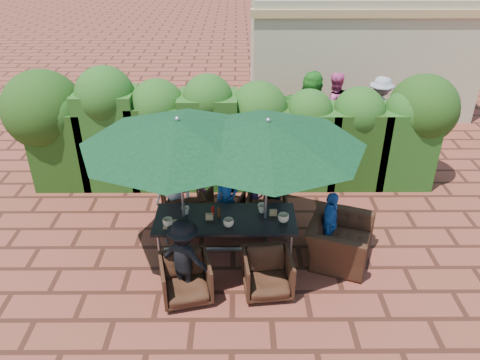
{
  "coord_description": "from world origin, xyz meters",
  "views": [
    {
      "loc": [
        0.09,
        -6.44,
        4.94
      ],
      "look_at": [
        0.12,
        0.4,
        1.1
      ],
      "focal_mm": 35.0,
      "sensor_mm": 36.0,
      "label": 1
    }
  ],
  "objects_px": {
    "chair_far_mid": "(222,209)",
    "dining_table": "(225,222)",
    "chair_end_right": "(340,235)",
    "chair_far_right": "(267,206)",
    "chair_near_right": "(268,272)",
    "umbrella_left": "(178,132)",
    "chair_near_left": "(186,277)",
    "umbrella_right": "(268,134)",
    "chair_far_left": "(184,206)"
  },
  "relations": [
    {
      "from": "chair_near_left",
      "to": "chair_end_right",
      "type": "height_order",
      "value": "chair_end_right"
    },
    {
      "from": "umbrella_right",
      "to": "chair_far_left",
      "type": "xyz_separation_m",
      "value": [
        -1.43,
        0.96,
        -1.84
      ]
    },
    {
      "from": "chair_far_left",
      "to": "chair_far_right",
      "type": "bearing_deg",
      "value": 163.73
    },
    {
      "from": "umbrella_left",
      "to": "umbrella_right",
      "type": "bearing_deg",
      "value": -2.53
    },
    {
      "from": "chair_far_mid",
      "to": "chair_near_left",
      "type": "distance_m",
      "value": 1.9
    },
    {
      "from": "umbrella_left",
      "to": "chair_far_mid",
      "type": "height_order",
      "value": "umbrella_left"
    },
    {
      "from": "dining_table",
      "to": "umbrella_right",
      "type": "bearing_deg",
      "value": 0.54
    },
    {
      "from": "dining_table",
      "to": "chair_near_right",
      "type": "xyz_separation_m",
      "value": [
        0.64,
        -0.85,
        -0.31
      ]
    },
    {
      "from": "chair_far_mid",
      "to": "chair_near_left",
      "type": "relative_size",
      "value": 0.96
    },
    {
      "from": "chair_far_mid",
      "to": "chair_end_right",
      "type": "relative_size",
      "value": 0.64
    },
    {
      "from": "chair_far_left",
      "to": "chair_end_right",
      "type": "xyz_separation_m",
      "value": [
        2.64,
        -1.04,
        0.11
      ]
    },
    {
      "from": "dining_table",
      "to": "umbrella_left",
      "type": "height_order",
      "value": "umbrella_left"
    },
    {
      "from": "dining_table",
      "to": "chair_far_left",
      "type": "relative_size",
      "value": 3.04
    },
    {
      "from": "chair_far_mid",
      "to": "chair_near_right",
      "type": "bearing_deg",
      "value": 131.87
    },
    {
      "from": "chair_end_right",
      "to": "chair_far_right",
      "type": "bearing_deg",
      "value": 68.72
    },
    {
      "from": "dining_table",
      "to": "umbrella_right",
      "type": "relative_size",
      "value": 0.77
    },
    {
      "from": "dining_table",
      "to": "chair_end_right",
      "type": "height_order",
      "value": "chair_end_right"
    },
    {
      "from": "chair_far_left",
      "to": "umbrella_right",
      "type": "bearing_deg",
      "value": 130.27
    },
    {
      "from": "chair_far_right",
      "to": "chair_near_right",
      "type": "height_order",
      "value": "chair_far_right"
    },
    {
      "from": "chair_far_left",
      "to": "chair_far_right",
      "type": "relative_size",
      "value": 1.02
    },
    {
      "from": "chair_far_mid",
      "to": "chair_far_right",
      "type": "xyz_separation_m",
      "value": [
        0.81,
        0.08,
        0.01
      ]
    },
    {
      "from": "chair_far_left",
      "to": "chair_far_right",
      "type": "xyz_separation_m",
      "value": [
        1.52,
        -0.01,
        -0.01
      ]
    },
    {
      "from": "chair_far_left",
      "to": "chair_end_right",
      "type": "distance_m",
      "value": 2.84
    },
    {
      "from": "chair_far_right",
      "to": "chair_near_left",
      "type": "distance_m",
      "value": 2.31
    },
    {
      "from": "dining_table",
      "to": "umbrella_right",
      "type": "xyz_separation_m",
      "value": [
        0.64,
        0.01,
        1.54
      ]
    },
    {
      "from": "umbrella_left",
      "to": "chair_end_right",
      "type": "height_order",
      "value": "umbrella_left"
    },
    {
      "from": "chair_far_left",
      "to": "chair_far_mid",
      "type": "bearing_deg",
      "value": 157.19
    },
    {
      "from": "chair_far_left",
      "to": "chair_far_mid",
      "type": "relative_size",
      "value": 1.06
    },
    {
      "from": "chair_near_right",
      "to": "umbrella_left",
      "type": "bearing_deg",
      "value": 139.11
    },
    {
      "from": "umbrella_left",
      "to": "chair_end_right",
      "type": "distance_m",
      "value": 3.06
    },
    {
      "from": "umbrella_right",
      "to": "chair_end_right",
      "type": "bearing_deg",
      "value": -4.11
    },
    {
      "from": "umbrella_right",
      "to": "chair_far_mid",
      "type": "distance_m",
      "value": 2.18
    },
    {
      "from": "dining_table",
      "to": "umbrella_right",
      "type": "height_order",
      "value": "umbrella_right"
    },
    {
      "from": "chair_far_mid",
      "to": "dining_table",
      "type": "bearing_deg",
      "value": 114.37
    },
    {
      "from": "umbrella_left",
      "to": "chair_near_right",
      "type": "relative_size",
      "value": 4.08
    },
    {
      "from": "umbrella_right",
      "to": "chair_far_left",
      "type": "distance_m",
      "value": 2.52
    },
    {
      "from": "umbrella_right",
      "to": "chair_far_mid",
      "type": "bearing_deg",
      "value": 129.59
    },
    {
      "from": "umbrella_left",
      "to": "umbrella_right",
      "type": "distance_m",
      "value": 1.31
    },
    {
      "from": "chair_near_left",
      "to": "dining_table",
      "type": "bearing_deg",
      "value": 46.65
    },
    {
      "from": "umbrella_right",
      "to": "chair_end_right",
      "type": "xyz_separation_m",
      "value": [
        1.21,
        -0.09,
        -1.74
      ]
    },
    {
      "from": "chair_far_left",
      "to": "chair_near_right",
      "type": "height_order",
      "value": "chair_far_left"
    },
    {
      "from": "chair_far_right",
      "to": "chair_near_left",
      "type": "relative_size",
      "value": 1.0
    },
    {
      "from": "chair_near_left",
      "to": "chair_end_right",
      "type": "distance_m",
      "value": 2.57
    },
    {
      "from": "umbrella_left",
      "to": "chair_end_right",
      "type": "xyz_separation_m",
      "value": [
        2.52,
        -0.14,
        -1.74
      ]
    },
    {
      "from": "chair_far_mid",
      "to": "chair_far_right",
      "type": "height_order",
      "value": "chair_far_right"
    },
    {
      "from": "umbrella_left",
      "to": "chair_near_right",
      "type": "distance_m",
      "value": 2.45
    },
    {
      "from": "chair_near_right",
      "to": "chair_near_left",
      "type": "bearing_deg",
      "value": 179.49
    },
    {
      "from": "umbrella_right",
      "to": "chair_near_left",
      "type": "height_order",
      "value": "umbrella_right"
    },
    {
      "from": "chair_far_left",
      "to": "chair_far_mid",
      "type": "distance_m",
      "value": 0.71
    },
    {
      "from": "chair_end_right",
      "to": "chair_near_left",
      "type": "bearing_deg",
      "value": 131.53
    }
  ]
}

